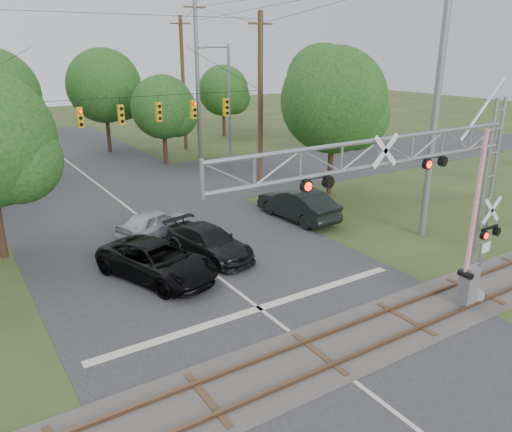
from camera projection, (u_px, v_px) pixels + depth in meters
ground at (364, 389)px, 14.28m from camera, size 160.00×160.00×0.00m
road_main at (204, 267)px, 22.25m from camera, size 14.00×90.00×0.02m
road_cross at (109, 193)px, 33.40m from camera, size 90.00×12.00×0.02m
railroad_track at (319, 354)px, 15.87m from camera, size 90.00×3.20×0.17m
crossing_gantry at (426, 195)px, 16.02m from camera, size 11.97×0.98×7.69m
traffic_signal_span at (136, 112)px, 28.83m from camera, size 19.34×0.36×11.50m
pickup_black at (157, 261)px, 20.96m from camera, size 4.40×6.16×1.56m
car_dark at (209, 242)px, 23.12m from camera, size 3.01×5.24×1.43m
sedan_silver at (155, 222)px, 25.70m from camera, size 4.58×3.09×1.45m
suv_dark at (298, 204)px, 28.17m from camera, size 2.21×5.45×1.76m
streetlight at (227, 103)px, 37.62m from camera, size 2.54×0.26×9.51m
utility_poles at (148, 99)px, 31.92m from camera, size 25.66×28.07×13.22m
treeline at (92, 98)px, 37.26m from camera, size 53.67×30.43×9.73m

